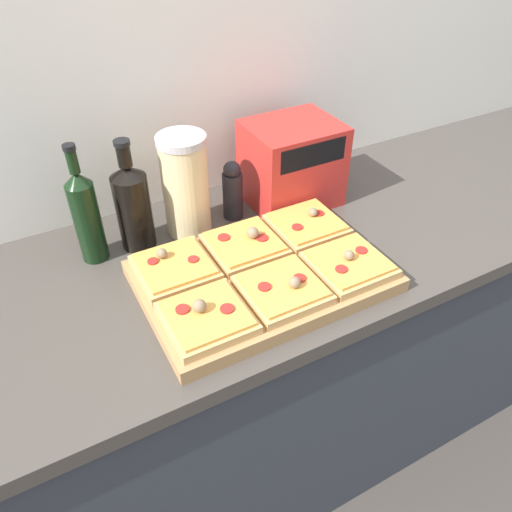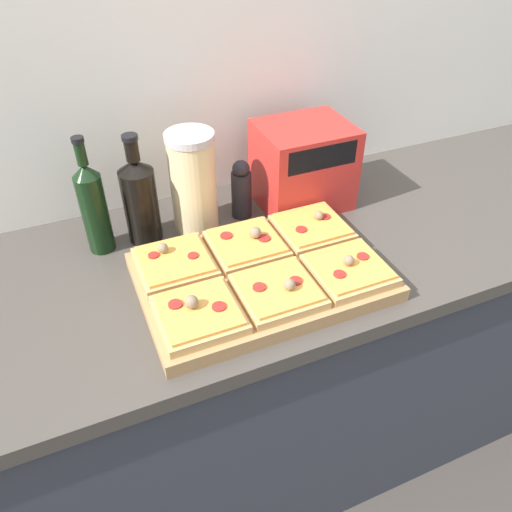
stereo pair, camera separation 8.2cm
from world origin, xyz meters
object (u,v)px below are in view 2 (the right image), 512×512
object	(u,v)px
cutting_board	(261,276)
olive_oil_bottle	(93,207)
wine_bottle	(140,199)
grain_jar_tall	(193,182)
pepper_mill	(241,190)
toaster_oven	(303,165)

from	to	relation	value
cutting_board	olive_oil_bottle	xyz separation A→B (m)	(-0.31, 0.27, 0.10)
cutting_board	olive_oil_bottle	bearing A→B (deg)	138.70
olive_oil_bottle	wine_bottle	xyz separation A→B (m)	(0.11, 0.00, -0.01)
grain_jar_tall	pepper_mill	xyz separation A→B (m)	(0.13, 0.00, -0.05)
toaster_oven	olive_oil_bottle	bearing A→B (deg)	179.91
olive_oil_bottle	wine_bottle	world-z (taller)	olive_oil_bottle
cutting_board	grain_jar_tall	bearing A→B (deg)	103.56
olive_oil_bottle	wine_bottle	size ratio (longest dim) A/B	1.05
grain_jar_tall	pepper_mill	world-z (taller)	grain_jar_tall
pepper_mill	olive_oil_bottle	bearing A→B (deg)	-180.00
pepper_mill	toaster_oven	distance (m)	0.18
pepper_mill	cutting_board	bearing A→B (deg)	-102.77
olive_oil_bottle	grain_jar_tall	distance (m)	0.24
toaster_oven	cutting_board	bearing A→B (deg)	-131.60
olive_oil_bottle	cutting_board	bearing A→B (deg)	-41.30
grain_jar_tall	pepper_mill	distance (m)	0.14
grain_jar_tall	toaster_oven	world-z (taller)	grain_jar_tall
grain_jar_tall	pepper_mill	size ratio (longest dim) A/B	1.60
pepper_mill	wine_bottle	bearing A→B (deg)	180.00
wine_bottle	toaster_oven	world-z (taller)	wine_bottle
cutting_board	wine_bottle	world-z (taller)	wine_bottle
pepper_mill	grain_jar_tall	bearing A→B (deg)	-180.00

